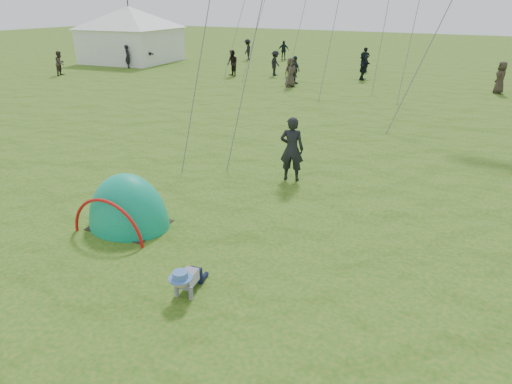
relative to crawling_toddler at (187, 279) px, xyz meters
The scene contains 17 objects.
ground 0.93m from the crawling_toddler, 156.75° to the left, with size 140.00×140.00×0.00m, color #1F5A10.
crawling_toddler is the anchor object (origin of this frame).
popup_tent 3.11m from the crawling_toddler, 151.73° to the left, with size 1.91×1.58×2.48m, color #0C817D.
standing_adult 5.92m from the crawling_toddler, 96.86° to the left, with size 0.67×0.44×1.83m, color black.
event_marquee 33.39m from the crawling_toddler, 134.35° to the left, with size 6.64×6.64×4.57m, color white, non-canonical shape.
crowd_person_0 29.57m from the crawling_toddler, 135.21° to the left, with size 0.60×0.40×1.65m, color black.
crowd_person_1 24.45m from the crawling_toddler, 119.70° to the left, with size 0.82×0.64×1.69m, color black.
crowd_person_3 24.91m from the crawling_toddler, 113.09° to the left, with size 1.04×0.60×1.61m, color black.
crowd_person_4 23.39m from the crawling_toddler, 80.71° to the left, with size 0.83×0.54×1.70m, color #362C23.
crowd_person_5 30.13m from the crawling_toddler, 132.70° to the left, with size 1.62×0.52×1.75m, color #212733.
crowd_person_6 27.97m from the crawling_toddler, 100.26° to the left, with size 0.60×0.40×1.66m, color black.
crowd_person_8 21.75m from the crawling_toddler, 109.48° to the left, with size 0.97×0.40×1.65m, color #202B36.
crowd_person_10 20.67m from the crawling_toddler, 109.90° to the left, with size 0.81×0.53×1.67m, color #3C3327.
crowd_person_11 24.30m from the crawling_toddler, 99.60° to the left, with size 1.62×0.51×1.74m, color black.
crowd_person_13 27.56m from the crawling_toddler, 144.53° to the left, with size 0.77×0.60×1.59m, color #3F312E.
crowd_person_14 33.43m from the crawling_toddler, 112.81° to the left, with size 0.92×0.38×1.58m, color black.
crowd_person_15 33.22m from the crawling_toddler, 117.99° to the left, with size 1.10×0.63×1.70m, color black.
Camera 1 is at (5.09, -5.62, 4.76)m, focal length 32.00 mm.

